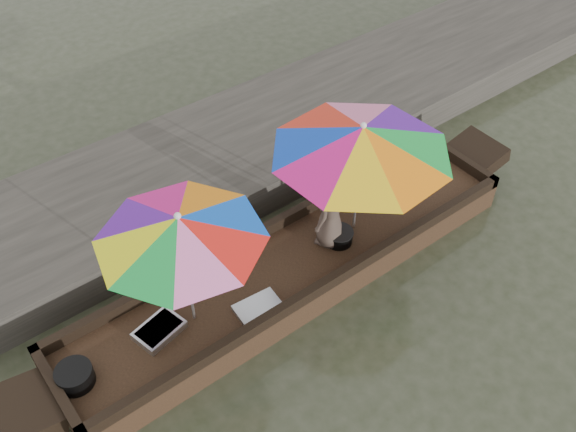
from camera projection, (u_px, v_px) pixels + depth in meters
water at (293, 280)px, 7.72m from camera, size 80.00×80.00×0.00m
dock at (195, 171)px, 8.81m from camera, size 22.00×2.20×0.50m
boat_hull at (293, 271)px, 7.60m from camera, size 5.86×1.20×0.35m
cooking_pot at (75, 376)px, 6.26m from camera, size 0.37×0.37×0.20m
tray_crayfish at (159, 330)px, 6.72m from camera, size 0.56×0.45×0.09m
tray_scallop at (259, 308)px, 6.94m from camera, size 0.52×0.39×0.06m
charcoal_grill at (339, 237)px, 7.65m from camera, size 0.32×0.32×0.15m
supply_bag at (220, 267)px, 7.24m from camera, size 0.34×0.31×0.26m
vendor at (330, 208)px, 7.36m from camera, size 0.62×0.54×1.06m
umbrella_bow at (187, 270)px, 6.35m from camera, size 1.95×1.95×1.55m
umbrella_stern at (358, 178)px, 7.35m from camera, size 2.63×2.63×1.55m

